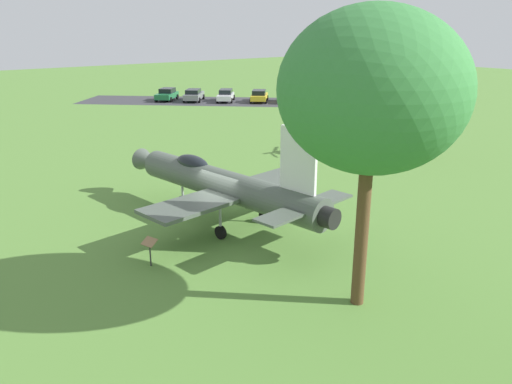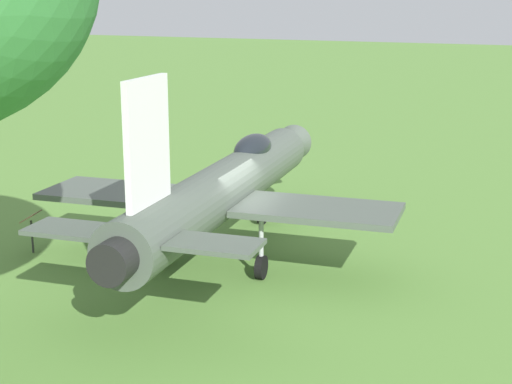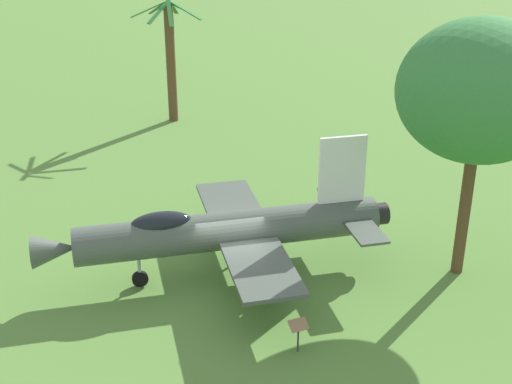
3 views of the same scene
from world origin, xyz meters
name	(u,v)px [view 1 (image 1 of 3)]	position (x,y,z in m)	size (l,w,h in m)	color
ground_plane	(227,224)	(0.00, 0.00, 0.00)	(200.00, 200.00, 0.00)	#568438
parking_strip	(227,101)	(33.27, -23.55, 0.00)	(36.40, 8.00, 0.00)	#38383D
display_jet	(222,183)	(0.32, 0.04, 1.95)	(13.24, 9.49, 5.20)	#4C564C
shade_tree	(372,92)	(-8.63, 0.70, 7.10)	(5.84, 5.57, 9.63)	brown
palm_tree	(425,104)	(2.05, -18.56, 3.72)	(4.12, 3.72, 7.30)	brown
info_plaque	(150,246)	(-1.77, 4.91, 0.85)	(0.69, 0.55, 1.14)	#333333
parked_car_silver	(287,96)	(28.18, -28.96, 0.76)	(4.34, 4.08, 1.46)	#B2B5BA
parked_car_yellow	(259,96)	(30.40, -26.39, 0.77)	(4.41, 4.30, 1.49)	gold
parked_car_white	(226,95)	(33.46, -23.50, 0.75)	(4.61, 4.35, 1.45)	silver
parked_car_gray	(194,95)	(36.09, -20.50, 0.78)	(4.73, 4.53, 1.49)	slate
parked_car_green	(167,94)	(38.62, -18.13, 0.78)	(4.25, 4.33, 1.51)	#1E6B3D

